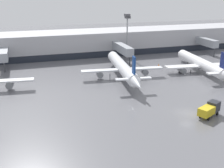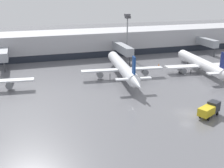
{
  "view_description": "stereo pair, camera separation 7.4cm",
  "coord_description": "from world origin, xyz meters",
  "px_view_note": "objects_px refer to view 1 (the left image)",
  "views": [
    {
      "loc": [
        -31.06,
        -46.0,
        24.37
      ],
      "look_at": [
        -11.89,
        14.39,
        3.0
      ],
      "focal_mm": 45.0,
      "sensor_mm": 36.0,
      "label": 1
    },
    {
      "loc": [
        -30.98,
        -46.02,
        24.37
      ],
      "look_at": [
        -11.89,
        14.39,
        3.0
      ],
      "focal_mm": 45.0,
      "sensor_mm": 36.0,
      "label": 2
    }
  ],
  "objects_px": {
    "service_truck_3": "(210,109)",
    "apron_light_mast_1": "(127,24)",
    "apron_light_mast_2": "(127,23)",
    "parked_jet_0": "(201,64)",
    "traffic_cone_0": "(159,65)",
    "parked_jet_3": "(122,68)"
  },
  "relations": [
    {
      "from": "parked_jet_0",
      "to": "apron_light_mast_1",
      "type": "relative_size",
      "value": 2.27
    },
    {
      "from": "parked_jet_0",
      "to": "apron_light_mast_2",
      "type": "relative_size",
      "value": 2.15
    },
    {
      "from": "parked_jet_0",
      "to": "service_truck_3",
      "type": "bearing_deg",
      "value": 154.7
    },
    {
      "from": "traffic_cone_0",
      "to": "parked_jet_3",
      "type": "bearing_deg",
      "value": -150.1
    },
    {
      "from": "service_truck_3",
      "to": "apron_light_mast_1",
      "type": "relative_size",
      "value": 0.39
    },
    {
      "from": "apron_light_mast_1",
      "to": "traffic_cone_0",
      "type": "bearing_deg",
      "value": -66.51
    },
    {
      "from": "apron_light_mast_2",
      "to": "parked_jet_0",
      "type": "bearing_deg",
      "value": -57.83
    },
    {
      "from": "apron_light_mast_1",
      "to": "parked_jet_0",
      "type": "bearing_deg",
      "value": -58.78
    },
    {
      "from": "parked_jet_3",
      "to": "apron_light_mast_2",
      "type": "relative_size",
      "value": 2.25
    },
    {
      "from": "service_truck_3",
      "to": "traffic_cone_0",
      "type": "bearing_deg",
      "value": 52.33
    },
    {
      "from": "parked_jet_3",
      "to": "traffic_cone_0",
      "type": "distance_m",
      "value": 19.17
    },
    {
      "from": "parked_jet_3",
      "to": "apron_light_mast_1",
      "type": "height_order",
      "value": "apron_light_mast_1"
    },
    {
      "from": "parked_jet_3",
      "to": "apron_light_mast_2",
      "type": "distance_m",
      "value": 27.14
    },
    {
      "from": "parked_jet_3",
      "to": "service_truck_3",
      "type": "relative_size",
      "value": 6.09
    },
    {
      "from": "parked_jet_3",
      "to": "apron_light_mast_2",
      "type": "height_order",
      "value": "apron_light_mast_2"
    },
    {
      "from": "apron_light_mast_1",
      "to": "apron_light_mast_2",
      "type": "relative_size",
      "value": 0.95
    },
    {
      "from": "parked_jet_0",
      "to": "apron_light_mast_1",
      "type": "xyz_separation_m",
      "value": [
        -15.21,
        25.09,
        9.82
      ]
    },
    {
      "from": "apron_light_mast_2",
      "to": "service_truck_3",
      "type": "bearing_deg",
      "value": -92.13
    },
    {
      "from": "parked_jet_0",
      "to": "traffic_cone_0",
      "type": "distance_m",
      "value": 14.33
    },
    {
      "from": "traffic_cone_0",
      "to": "apron_light_mast_1",
      "type": "xyz_separation_m",
      "value": [
        -6.17,
        14.2,
        12.03
      ]
    },
    {
      "from": "parked_jet_0",
      "to": "traffic_cone_0",
      "type": "relative_size",
      "value": 56.21
    },
    {
      "from": "service_truck_3",
      "to": "apron_light_mast_1",
      "type": "height_order",
      "value": "apron_light_mast_1"
    }
  ]
}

